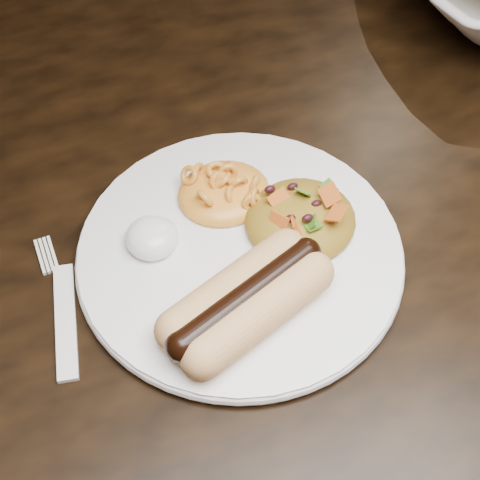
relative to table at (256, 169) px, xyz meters
name	(u,v)px	position (x,y,z in m)	size (l,w,h in m)	color
floor	(249,423)	(0.00, 0.00, -0.66)	(4.00, 4.00, 0.00)	#593A16
table	(256,169)	(0.00, 0.00, 0.00)	(1.60, 0.90, 0.75)	black
plate	(240,253)	(-0.08, -0.16, 0.10)	(0.25, 0.25, 0.01)	white
hotdog	(247,300)	(-0.10, -0.22, 0.12)	(0.12, 0.10, 0.03)	#D9CA7A
mac_and_cheese	(224,184)	(-0.07, -0.11, 0.12)	(0.08, 0.07, 0.03)	#FD9638
sour_cream	(151,234)	(-0.14, -0.13, 0.12)	(0.04, 0.04, 0.03)	white
taco_salad	(301,213)	(-0.03, -0.16, 0.12)	(0.09, 0.08, 0.04)	#C74D1B
fork	(66,321)	(-0.22, -0.17, 0.09)	(0.02, 0.12, 0.00)	white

